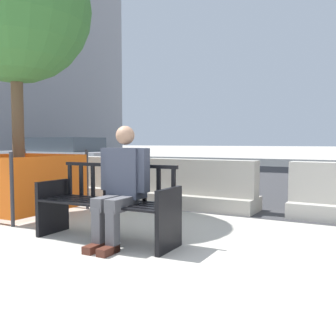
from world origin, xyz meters
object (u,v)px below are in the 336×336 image
street_tree (15,7)px  car_sedan_mid (62,156)px  street_bench (107,207)px  jersey_barrier_centre (199,188)px  seated_person (121,183)px  construction_fence (20,181)px  jersey_barrier_left (102,181)px

street_tree → car_sedan_mid: (-4.27, 5.32, -2.58)m
street_bench → jersey_barrier_centre: size_ratio=0.84×
seated_person → construction_fence: 2.68m
jersey_barrier_left → jersey_barrier_centre: bearing=-3.0°
seated_person → street_tree: street_tree is taller
jersey_barrier_left → construction_fence: bearing=-96.0°
street_bench → jersey_barrier_centre: street_bench is taller
street_tree → car_sedan_mid: 7.29m
seated_person → street_tree: 3.69m
jersey_barrier_centre → car_sedan_mid: car_sedan_mid is taller
street_tree → car_sedan_mid: bearing=128.8°
street_bench → jersey_barrier_left: 3.33m
seated_person → jersey_barrier_centre: 2.54m
street_bench → seated_person: seated_person is taller
car_sedan_mid → jersey_barrier_left: bearing=-37.9°
jersey_barrier_centre → seated_person: bearing=-86.2°
construction_fence → jersey_barrier_left: bearing=84.0°
street_bench → jersey_barrier_centre: 2.45m
jersey_barrier_centre → car_sedan_mid: (-6.66, 3.59, 0.32)m
jersey_barrier_left → street_tree: 3.44m
construction_fence → car_sedan_mid: size_ratio=0.33×
jersey_barrier_left → car_sedan_mid: bearing=142.1°
street_tree → construction_fence: 2.74m
jersey_barrier_left → car_sedan_mid: size_ratio=0.43×
jersey_barrier_centre → street_tree: size_ratio=0.45×
jersey_barrier_centre → street_tree: (-2.39, -1.73, 2.90)m
jersey_barrier_centre → construction_fence: 2.96m
car_sedan_mid → seated_person: bearing=-41.8°
street_bench → construction_fence: bearing=162.6°
street_bench → car_sedan_mid: (-6.58, 6.04, 0.26)m
jersey_barrier_left → street_bench: bearing=-50.4°
construction_fence → car_sedan_mid: car_sedan_mid is taller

